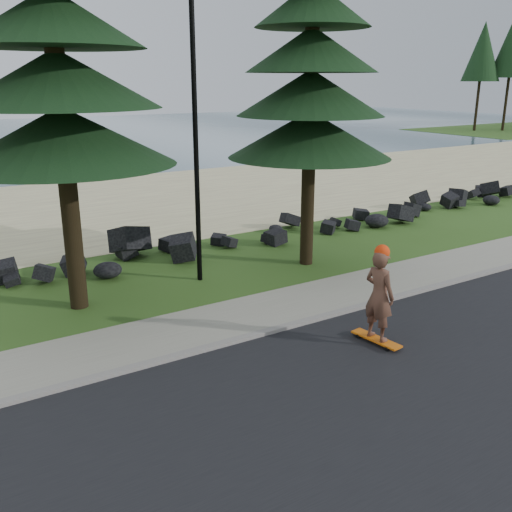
# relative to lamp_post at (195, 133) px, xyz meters

# --- Properties ---
(ground) EXTENTS (160.00, 160.00, 0.00)m
(ground) POSITION_rel_lamp_post_xyz_m (0.00, -3.20, -4.13)
(ground) COLOR #32541A
(ground) RESTS_ON ground
(road) EXTENTS (160.00, 7.00, 0.02)m
(road) POSITION_rel_lamp_post_xyz_m (0.00, -7.70, -4.12)
(road) COLOR black
(road) RESTS_ON ground
(kerb) EXTENTS (160.00, 0.20, 0.10)m
(kerb) POSITION_rel_lamp_post_xyz_m (0.00, -4.10, -4.08)
(kerb) COLOR gray
(kerb) RESTS_ON ground
(sidewalk) EXTENTS (160.00, 2.00, 0.08)m
(sidewalk) POSITION_rel_lamp_post_xyz_m (0.00, -3.00, -4.09)
(sidewalk) COLOR gray
(sidewalk) RESTS_ON ground
(beach_sand) EXTENTS (160.00, 15.00, 0.01)m
(beach_sand) POSITION_rel_lamp_post_xyz_m (0.00, 11.30, -4.13)
(beach_sand) COLOR tan
(beach_sand) RESTS_ON ground
(seawall_boulders) EXTENTS (60.00, 2.40, 1.10)m
(seawall_boulders) POSITION_rel_lamp_post_xyz_m (0.00, 2.40, -4.13)
(seawall_boulders) COLOR black
(seawall_boulders) RESTS_ON ground
(lamp_post) EXTENTS (0.25, 0.14, 8.14)m
(lamp_post) POSITION_rel_lamp_post_xyz_m (0.00, 0.00, 0.00)
(lamp_post) COLOR black
(lamp_post) RESTS_ON ground
(skateboarder) EXTENTS (0.56, 1.22, 2.22)m
(skateboarder) POSITION_rel_lamp_post_xyz_m (1.36, -5.77, -3.02)
(skateboarder) COLOR #DB630C
(skateboarder) RESTS_ON ground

